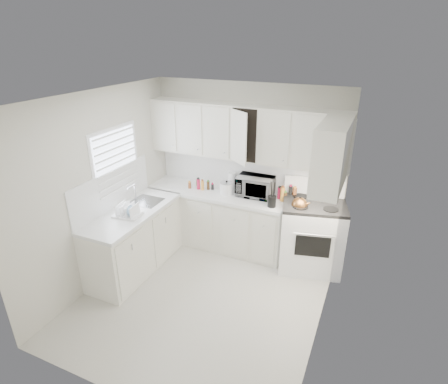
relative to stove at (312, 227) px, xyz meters
The scene contains 35 objects.
floor 1.84m from the stove, 131.32° to the right, with size 3.20×3.20×0.00m, color #B9B5A9.
ceiling 2.58m from the stove, 131.32° to the right, with size 3.20×3.20×0.00m, color white.
wall_back 1.33m from the stove, 164.64° to the left, with size 3.00×3.00×0.00m, color beige.
wall_front 3.17m from the stove, 111.42° to the right, with size 3.00×3.00×0.00m, color beige.
wall_left 3.00m from the stove, 153.92° to the right, with size 3.20×3.20×0.00m, color beige.
wall_right 1.48m from the stove, 74.11° to the right, with size 3.20×3.20×0.00m, color beige.
window_blinds 2.91m from the stove, 160.24° to the right, with size 0.06×0.96×1.06m, color white, non-canonical shape.
lower_cabinets_back 1.54m from the stove, behind, with size 2.22×0.60×0.90m, color beige, non-canonical shape.
lower_cabinets_left 2.58m from the stove, 154.98° to the right, with size 0.60×1.60×0.90m, color beige, non-canonical shape.
countertop_back 1.54m from the stove, behind, with size 2.24×0.64×0.05m, color silver.
countertop_left 2.58m from the stove, 154.89° to the right, with size 0.64×1.62×0.05m, color silver.
backsplash_back 1.30m from the stove, 165.11° to the left, with size 2.98×0.02×0.55m, color silver.
backsplash_left 2.89m from the stove, 157.46° to the right, with size 0.02×1.60×0.55m, color silver.
upper_cabinets_back 1.41m from the stove, behind, with size 3.00×0.33×0.80m, color beige, non-canonical shape.
upper_cabinets_right 0.98m from the stove, 66.70° to the right, with size 0.33×0.90×0.80m, color beige, non-canonical shape.
sink 2.47m from the stove, 162.36° to the right, with size 0.42×0.38×0.30m, color gray, non-canonical shape.
stove is the anchor object (origin of this frame).
tea_kettle 0.46m from the stove, 138.37° to the right, with size 0.27×0.23×0.25m, color brown, non-canonical shape.
frying_pan 0.38m from the stove, 41.63° to the left, with size 0.28×0.47×0.04m, color black, non-canonical shape.
microwave 1.04m from the stove, behind, with size 0.55×0.30×0.37m, color gray.
rice_cooker 1.40m from the stove, behind, with size 0.21×0.21×0.21m, color white, non-canonical shape.
paper_towel 1.43m from the stove, behind, with size 0.12×0.12×0.27m, color white.
utensil_crock 0.77m from the stove, 164.07° to the right, with size 0.13×0.13×0.39m, color black, non-canonical shape.
dish_rack 2.62m from the stove, 151.80° to the right, with size 0.36×0.27×0.20m, color white, non-canonical shape.
spice_left_0 2.02m from the stove, behind, with size 0.06×0.06×0.13m, color brown.
spice_left_1 1.94m from the stove, behind, with size 0.06×0.06×0.13m, color #417F2A.
spice_left_2 1.87m from the stove, behind, with size 0.06×0.06×0.13m, color #CC1B47.
spice_left_3 1.79m from the stove, behind, with size 0.06×0.06×0.13m, color gold.
spice_left_4 1.72m from the stove, behind, with size 0.06×0.06×0.13m, color #4C2F15.
spice_left_5 1.65m from the stove, behind, with size 0.06×0.06×0.13m, color black.
sauce_right_0 0.69m from the stove, 162.80° to the left, with size 0.06×0.06×0.19m, color #CC1B47.
sauce_right_1 0.63m from the stove, 167.41° to the left, with size 0.06×0.06×0.19m, color gold.
sauce_right_2 0.61m from the stove, 158.87° to the left, with size 0.06×0.06×0.19m, color #4C2F15.
sauce_right_3 0.55m from the stove, 164.01° to the left, with size 0.06×0.06×0.19m, color black.
sauce_right_4 0.53m from the stove, 152.80° to the left, with size 0.06×0.06×0.19m, color brown.
Camera 1 is at (1.81, -3.38, 3.21)m, focal length 28.84 mm.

